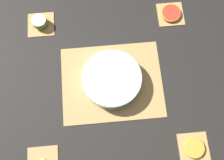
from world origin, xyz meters
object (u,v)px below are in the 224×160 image
object	(u,v)px
fruit_salad_bowl	(112,79)
apple_half	(40,22)
orange_slice_whole	(194,148)
grapefruit_slice	(171,13)

from	to	relation	value
fruit_salad_bowl	apple_half	distance (m)	0.43
fruit_salad_bowl	orange_slice_whole	bearing A→B (deg)	134.85
orange_slice_whole	grapefruit_slice	distance (m)	0.61
fruit_salad_bowl	apple_half	bearing A→B (deg)	-45.26
apple_half	grapefruit_slice	xyz separation A→B (m)	(-0.60, 0.00, -0.01)
orange_slice_whole	grapefruit_slice	size ratio (longest dim) A/B	0.88
fruit_salad_bowl	orange_slice_whole	size ratio (longest dim) A/B	2.97
apple_half	orange_slice_whole	distance (m)	0.86
apple_half	orange_slice_whole	size ratio (longest dim) A/B	0.83
apple_half	orange_slice_whole	xyz separation A→B (m)	(-0.60, 0.61, -0.02)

